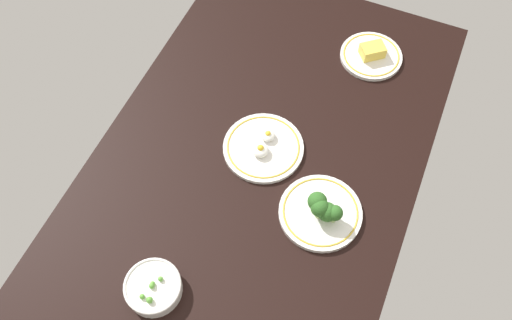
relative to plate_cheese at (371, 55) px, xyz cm
name	(u,v)px	position (x,y,z in cm)	size (l,w,h in cm)	color
dining_table	(256,167)	(48.84, -17.79, -3.17)	(143.93, 86.39, 4.00)	black
plate_cheese	(371,55)	(0.00, 0.00, 0.00)	(19.03, 19.03, 4.90)	white
bowl_peas	(153,287)	(90.86, -26.47, 1.02)	(13.81, 13.81, 5.20)	white
plate_eggs	(263,147)	(43.64, -17.78, -0.23)	(22.45, 22.45, 4.52)	white
plate_broccoli	(321,211)	(56.47, 3.68, 1.37)	(21.69, 21.69, 8.75)	white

